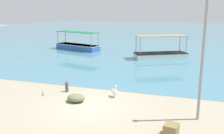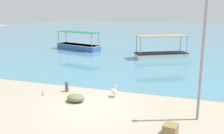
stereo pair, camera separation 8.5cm
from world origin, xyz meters
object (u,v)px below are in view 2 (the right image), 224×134
(fishing_boat_far_left, at_px, (161,54))
(pelican, at_px, (114,91))
(fishing_boat_outer, at_px, (78,46))
(net_pile, at_px, (76,98))
(cargo_crate, at_px, (170,130))
(mooring_bollard, at_px, (67,86))
(glass_bottle, at_px, (43,94))
(lamp_post, at_px, (203,50))

(fishing_boat_far_left, height_order, pelican, fishing_boat_far_left)
(fishing_boat_outer, height_order, net_pile, fishing_boat_outer)
(fishing_boat_outer, distance_m, fishing_boat_far_left, 11.79)
(pelican, xyz_separation_m, cargo_crate, (3.82, -3.92, -0.12))
(mooring_bollard, bearing_deg, cargo_crate, -28.73)
(pelican, bearing_deg, cargo_crate, -45.78)
(pelican, height_order, net_pile, pelican)
(cargo_crate, bearing_deg, net_pile, 157.13)
(glass_bottle, bearing_deg, net_pile, -6.64)
(mooring_bollard, bearing_deg, fishing_boat_outer, 113.29)
(lamp_post, bearing_deg, mooring_bollard, 167.56)
(fishing_boat_outer, bearing_deg, mooring_bollard, -66.71)
(net_pile, bearing_deg, cargo_crate, -22.87)
(fishing_boat_outer, bearing_deg, cargo_crate, -55.01)
(net_pile, height_order, cargo_crate, cargo_crate)
(fishing_boat_far_left, xyz_separation_m, mooring_bollard, (-4.45, -13.72, -0.12))
(cargo_crate, bearing_deg, lamp_post, 61.66)
(fishing_boat_far_left, height_order, lamp_post, lamp_post)
(cargo_crate, distance_m, glass_bottle, 8.65)
(lamp_post, distance_m, glass_bottle, 9.97)
(fishing_boat_far_left, height_order, net_pile, fishing_boat_far_left)
(fishing_boat_far_left, bearing_deg, lamp_post, -76.20)
(lamp_post, xyz_separation_m, mooring_bollard, (-8.27, 1.82, -3.15))
(mooring_bollard, relative_size, net_pile, 0.66)
(glass_bottle, bearing_deg, pelican, 15.37)
(fishing_boat_far_left, relative_size, pelican, 7.52)
(mooring_bollard, bearing_deg, pelican, 0.07)
(fishing_boat_far_left, relative_size, lamp_post, 0.95)
(pelican, distance_m, lamp_post, 6.14)
(glass_bottle, bearing_deg, cargo_crate, -18.27)
(fishing_boat_outer, distance_m, cargo_crate, 24.74)
(net_pile, bearing_deg, fishing_boat_far_left, 78.63)
(fishing_boat_outer, distance_m, glass_bottle, 18.55)
(glass_bottle, bearing_deg, mooring_bollard, 48.45)
(fishing_boat_outer, relative_size, fishing_boat_far_left, 1.12)
(pelican, relative_size, mooring_bollard, 1.14)
(lamp_post, xyz_separation_m, cargo_crate, (-1.13, -2.09, -3.27))
(cargo_crate, bearing_deg, pelican, 134.22)
(mooring_bollard, bearing_deg, lamp_post, -12.44)
(fishing_boat_far_left, bearing_deg, glass_bottle, -110.31)
(fishing_boat_far_left, bearing_deg, cargo_crate, -81.32)
(lamp_post, relative_size, mooring_bollard, 9.01)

